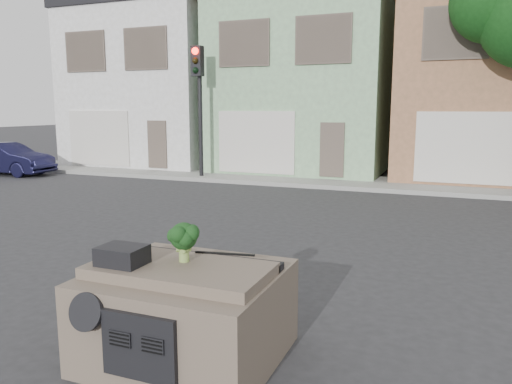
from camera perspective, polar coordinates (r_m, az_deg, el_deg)
The scene contains 11 objects.
ground_plane at distance 8.49m, azimuth 2.41°, elevation -9.46°, with size 120.00×120.00×0.00m, color #303033.
sidewalk at distance 18.47m, azimuth 13.26°, elevation 0.94°, with size 40.00×3.00×0.15m, color gray.
townhouse_white at distance 25.97m, azimuth -10.20°, elevation 11.65°, with size 7.20×8.20×7.55m, color white.
townhouse_mint at distance 22.94m, azimuth 6.31°, elevation 12.04°, with size 7.20×8.20×7.55m, color #8FBB8C.
townhouse_tan at distance 22.15m, azimuth 25.74°, elevation 11.26°, with size 7.20×8.20×7.55m, color #9C6B4A.
navy_sedan at distance 23.43m, azimuth -26.50°, elevation 1.79°, with size 1.41×4.04×1.33m, color black.
traffic_signal at distance 19.37m, azimuth -6.51°, elevation 8.87°, with size 0.40×0.40×5.10m, color black.
car_dashboard at distance 5.73m, azimuth -7.80°, elevation -13.18°, with size 2.00×1.80×1.12m, color brown.
instrument_hump at distance 5.54m, azimuth -15.03°, elevation -6.99°, with size 0.48×0.38×0.20m, color black.
wiper_arm at distance 5.73m, azimuth -3.59°, elevation -7.03°, with size 0.70×0.03×0.02m, color black.
broccoli at distance 5.47m, azimuth -8.26°, elevation -5.64°, with size 0.36×0.36×0.44m, color black.
Camera 1 is at (2.64, -7.58, 2.77)m, focal length 35.00 mm.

